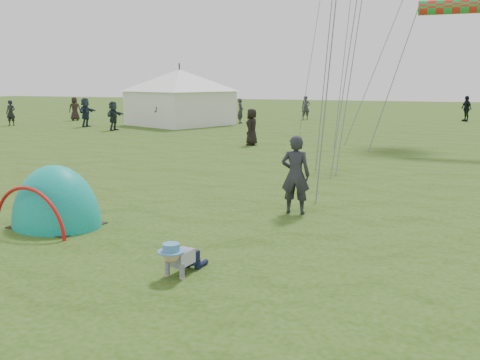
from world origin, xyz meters
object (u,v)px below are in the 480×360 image
(popup_tent, at_px, (57,226))
(standing_adult, at_px, (295,175))
(crawling_toddler, at_px, (179,257))
(event_marquee, at_px, (180,95))

(popup_tent, bearing_deg, standing_adult, 38.88)
(crawling_toddler, xyz_separation_m, event_marquee, (-12.45, 24.14, 1.61))
(standing_adult, xyz_separation_m, event_marquee, (-13.07, 19.91, 1.03))
(popup_tent, relative_size, event_marquee, 0.44)
(crawling_toddler, distance_m, standing_adult, 4.31)
(popup_tent, relative_size, standing_adult, 1.43)
(crawling_toddler, xyz_separation_m, standing_adult, (0.61, 4.23, 0.58))
(crawling_toddler, relative_size, popup_tent, 0.29)
(crawling_toddler, height_order, popup_tent, popup_tent)
(popup_tent, xyz_separation_m, event_marquee, (-8.90, 22.58, 1.89))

